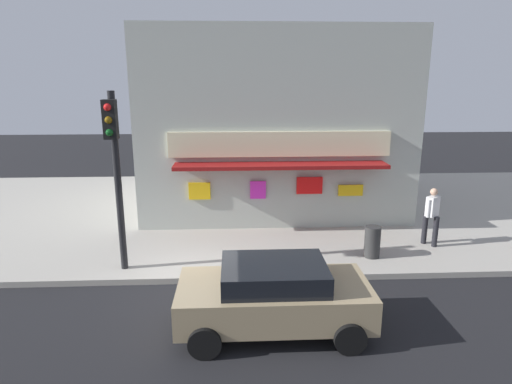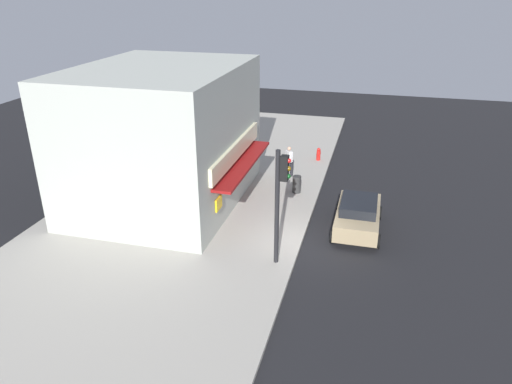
# 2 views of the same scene
# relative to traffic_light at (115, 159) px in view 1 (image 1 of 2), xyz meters

# --- Properties ---
(ground_plane) EXTENTS (61.86, 61.86, 0.00)m
(ground_plane) POSITION_rel_traffic_light_xyz_m (1.79, -0.61, -3.17)
(ground_plane) COLOR black
(sidewalk) EXTENTS (41.24, 12.12, 0.16)m
(sidewalk) POSITION_rel_traffic_light_xyz_m (1.79, 5.45, -3.09)
(sidewalk) COLOR #A39E93
(sidewalk) RESTS_ON ground_plane
(corner_building) EXTENTS (9.46, 8.13, 6.63)m
(corner_building) POSITION_rel_traffic_light_xyz_m (4.48, 6.76, 0.30)
(corner_building) COLOR #ADB2A8
(corner_building) RESTS_ON sidewalk
(traffic_light) EXTENTS (0.32, 0.58, 4.68)m
(traffic_light) POSITION_rel_traffic_light_xyz_m (0.00, 0.00, 0.00)
(traffic_light) COLOR black
(traffic_light) RESTS_ON sidewalk
(trash_can) EXTENTS (0.45, 0.45, 0.91)m
(trash_can) POSITION_rel_traffic_light_xyz_m (6.89, 0.54, -2.56)
(trash_can) COLOR #2D2D2D
(trash_can) RESTS_ON sidewalk
(pedestrian) EXTENTS (0.51, 0.50, 1.79)m
(pedestrian) POSITION_rel_traffic_light_xyz_m (8.92, 1.37, -2.02)
(pedestrian) COLOR black
(pedestrian) RESTS_ON sidewalk
(parked_car_tan) EXTENTS (3.96, 2.09, 1.48)m
(parked_car_tan) POSITION_rel_traffic_light_xyz_m (3.77, -2.80, -2.39)
(parked_car_tan) COLOR #9E8966
(parked_car_tan) RESTS_ON ground_plane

